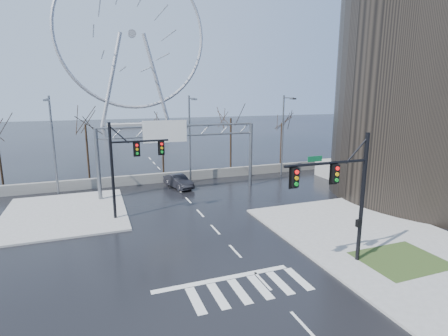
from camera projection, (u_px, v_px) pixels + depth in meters
name	position (u px, v px, depth m)	size (l,w,h in m)	color
ground	(235.00, 251.00, 23.02)	(260.00, 260.00, 0.00)	black
sidewalk_right_ext	(340.00, 221.00, 28.27)	(12.00, 10.00, 0.15)	gray
sidewalk_far	(65.00, 213.00, 30.21)	(10.00, 12.00, 0.15)	gray
grass_strip	(401.00, 260.00, 21.50)	(5.00, 4.00, 0.02)	#253917
tower_podium	(442.00, 175.00, 40.11)	(22.00, 18.00, 2.00)	gray
barrier_wall	(171.00, 177.00, 41.22)	(52.00, 0.50, 1.10)	slate
signal_mast_near	(345.00, 188.00, 20.07)	(5.52, 0.41, 8.00)	black
signal_mast_far	(126.00, 161.00, 28.20)	(4.72, 0.41, 8.00)	black
sign_gantry	(176.00, 144.00, 35.51)	(16.36, 0.40, 7.60)	slate
streetlight_left	(52.00, 138.00, 34.30)	(0.50, 2.55, 10.00)	slate
streetlight_mid	(190.00, 133.00, 39.11)	(0.50, 2.55, 10.00)	slate
streetlight_right	(284.00, 129.00, 43.24)	(0.50, 2.55, 10.00)	slate
tree_left	(86.00, 131.00, 40.20)	(3.75, 3.75, 7.50)	black
tree_center	(162.00, 134.00, 44.37)	(3.25, 3.25, 6.50)	black
tree_right	(231.00, 124.00, 46.33)	(3.90, 3.90, 7.80)	black
tree_far_right	(282.00, 128.00, 49.71)	(3.40, 3.40, 6.80)	black
ferris_wheel	(132.00, 40.00, 106.27)	(45.00, 6.00, 50.91)	gray
car	(178.00, 181.00, 38.43)	(1.54, 4.41, 1.45)	black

